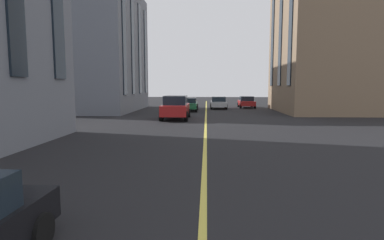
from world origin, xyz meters
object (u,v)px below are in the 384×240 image
at_px(car_red_oncoming, 176,107).
at_px(car_silver_parked_a, 219,103).
at_px(car_green_far, 189,104).
at_px(car_red_trailing, 246,102).

xyz_separation_m(car_red_oncoming, car_silver_parked_a, (11.63, -3.85, -0.27)).
xyz_separation_m(car_red_oncoming, car_green_far, (8.44, -0.55, -0.27)).
relative_size(car_red_trailing, car_silver_parked_a, 1.00).
bearing_deg(car_silver_parked_a, car_red_oncoming, 161.68).
height_order(car_red_oncoming, car_red_trailing, car_red_oncoming).
relative_size(car_red_oncoming, car_red_trailing, 1.21).
xyz_separation_m(car_red_trailing, car_silver_parked_a, (-1.81, 3.46, 0.00)).
bearing_deg(car_silver_parked_a, car_green_far, 133.98).
distance_m(car_red_trailing, car_silver_parked_a, 3.91).
relative_size(car_red_oncoming, car_green_far, 1.07).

